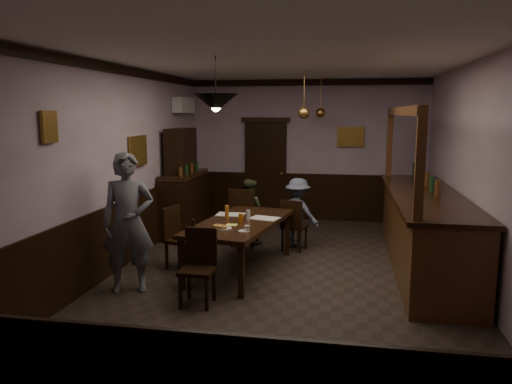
% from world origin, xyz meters
% --- Properties ---
extents(room, '(5.01, 8.01, 3.01)m').
position_xyz_m(room, '(0.00, 0.00, 1.50)').
color(room, '#2D2621').
rests_on(room, ground).
extents(dining_table, '(1.35, 2.34, 0.75)m').
position_xyz_m(dining_table, '(-0.67, 0.22, 0.69)').
color(dining_table, black).
rests_on(dining_table, ground).
extents(chair_far_left, '(0.48, 0.48, 1.02)m').
position_xyz_m(chair_far_left, '(-0.90, 1.54, 0.56)').
color(chair_far_left, black).
rests_on(chair_far_left, ground).
extents(chair_far_right, '(0.46, 0.46, 0.88)m').
position_xyz_m(chair_far_right, '(-0.02, 1.40, 0.48)').
color(chair_far_right, black).
rests_on(chair_far_right, ground).
extents(chair_near, '(0.40, 0.40, 0.92)m').
position_xyz_m(chair_near, '(-0.91, -1.09, 0.50)').
color(chair_near, black).
rests_on(chair_near, ground).
extents(chair_side, '(0.50, 0.50, 0.93)m').
position_xyz_m(chair_side, '(-1.62, 0.18, 0.51)').
color(chair_side, black).
rests_on(chair_side, ground).
extents(person_standing, '(0.77, 0.63, 1.82)m').
position_xyz_m(person_standing, '(-1.92, -0.84, 0.91)').
color(person_standing, slate).
rests_on(person_standing, ground).
extents(person_seated_left, '(0.69, 0.62, 1.15)m').
position_xyz_m(person_seated_left, '(-0.86, 1.82, 0.58)').
color(person_seated_left, '#3B4328').
rests_on(person_seated_left, ground).
extents(person_seated_right, '(0.89, 0.73, 1.20)m').
position_xyz_m(person_seated_right, '(0.03, 1.67, 0.60)').
color(person_seated_right, slate).
rests_on(person_seated_right, ground).
extents(newspaper_left, '(0.43, 0.31, 0.01)m').
position_xyz_m(newspaper_left, '(-0.92, 0.63, 0.75)').
color(newspaper_left, silver).
rests_on(newspaper_left, dining_table).
extents(newspaper_right, '(0.49, 0.40, 0.01)m').
position_xyz_m(newspaper_right, '(-0.35, 0.45, 0.75)').
color(newspaper_right, silver).
rests_on(newspaper_right, dining_table).
extents(napkin, '(0.17, 0.17, 0.00)m').
position_xyz_m(napkin, '(-0.73, -0.07, 0.75)').
color(napkin, '#E4E154').
rests_on(napkin, dining_table).
extents(saucer, '(0.15, 0.15, 0.01)m').
position_xyz_m(saucer, '(-0.49, -0.41, 0.76)').
color(saucer, white).
rests_on(saucer, dining_table).
extents(coffee_cup, '(0.09, 0.09, 0.07)m').
position_xyz_m(coffee_cup, '(-0.44, -0.42, 0.80)').
color(coffee_cup, white).
rests_on(coffee_cup, saucer).
extents(pastry_plate, '(0.22, 0.22, 0.01)m').
position_xyz_m(pastry_plate, '(-0.79, -0.30, 0.76)').
color(pastry_plate, white).
rests_on(pastry_plate, dining_table).
extents(pastry_ring_a, '(0.13, 0.13, 0.04)m').
position_xyz_m(pastry_ring_a, '(-0.87, -0.30, 0.79)').
color(pastry_ring_a, '#C68C47').
rests_on(pastry_ring_a, pastry_plate).
extents(pastry_ring_b, '(0.13, 0.13, 0.04)m').
position_xyz_m(pastry_ring_b, '(-0.79, -0.34, 0.79)').
color(pastry_ring_b, '#C68C47').
rests_on(pastry_ring_b, pastry_plate).
extents(soda_can, '(0.07, 0.07, 0.12)m').
position_xyz_m(soda_can, '(-0.65, 0.13, 0.81)').
color(soda_can, orange).
rests_on(soda_can, dining_table).
extents(beer_glass, '(0.06, 0.06, 0.20)m').
position_xyz_m(beer_glass, '(-0.90, 0.33, 0.85)').
color(beer_glass, '#BF721E').
rests_on(beer_glass, dining_table).
extents(water_glass, '(0.06, 0.06, 0.15)m').
position_xyz_m(water_glass, '(-0.57, 0.30, 0.82)').
color(water_glass, silver).
rests_on(water_glass, dining_table).
extents(pepper_mill, '(0.04, 0.04, 0.14)m').
position_xyz_m(pepper_mill, '(-1.18, -0.41, 0.82)').
color(pepper_mill, black).
rests_on(pepper_mill, dining_table).
extents(sideboard, '(0.54, 1.52, 2.01)m').
position_xyz_m(sideboard, '(-2.21, 2.28, 0.81)').
color(sideboard, black).
rests_on(sideboard, ground).
extents(bar_counter, '(0.99, 4.26, 2.39)m').
position_xyz_m(bar_counter, '(1.99, 0.86, 0.60)').
color(bar_counter, '#543316').
rests_on(bar_counter, ground).
extents(door_back, '(0.90, 0.06, 2.10)m').
position_xyz_m(door_back, '(-0.90, 3.95, 1.05)').
color(door_back, black).
rests_on(door_back, ground).
extents(ac_unit, '(0.20, 0.85, 0.30)m').
position_xyz_m(ac_unit, '(-2.38, 2.90, 2.45)').
color(ac_unit, white).
rests_on(ac_unit, ground).
extents(picture_left_small, '(0.04, 0.28, 0.36)m').
position_xyz_m(picture_left_small, '(-2.46, -1.60, 2.15)').
color(picture_left_small, olive).
rests_on(picture_left_small, ground).
extents(picture_left_large, '(0.04, 0.62, 0.48)m').
position_xyz_m(picture_left_large, '(-2.46, 0.80, 1.70)').
color(picture_left_large, olive).
rests_on(picture_left_large, ground).
extents(picture_back, '(0.55, 0.04, 0.42)m').
position_xyz_m(picture_back, '(0.90, 3.96, 1.80)').
color(picture_back, olive).
rests_on(picture_back, ground).
extents(pendant_iron, '(0.56, 0.56, 0.68)m').
position_xyz_m(pendant_iron, '(-0.81, -0.57, 2.43)').
color(pendant_iron, black).
rests_on(pendant_iron, ground).
extents(pendant_brass_mid, '(0.20, 0.20, 0.81)m').
position_xyz_m(pendant_brass_mid, '(0.10, 1.76, 2.30)').
color(pendant_brass_mid, '#BF8C3F').
rests_on(pendant_brass_mid, ground).
extents(pendant_brass_far, '(0.20, 0.20, 0.81)m').
position_xyz_m(pendant_brass_far, '(0.30, 3.23, 2.30)').
color(pendant_brass_far, '#BF8C3F').
rests_on(pendant_brass_far, ground).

